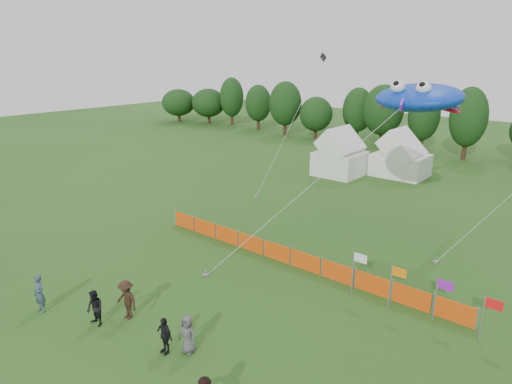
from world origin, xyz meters
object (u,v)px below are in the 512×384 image
Objects in this scene: barrier_fence at (291,257)px; spectator_a at (39,294)px; tent_right at (401,158)px; stingray_kite at (421,97)px; spectator_b at (95,308)px; spectator_d at (165,335)px; tent_left at (340,156)px; spectator_c at (126,300)px; spectator_e at (188,334)px.

barrier_fence is 13.01m from spectator_a.
tent_right reaches higher than barrier_fence.
tent_right is at bearing 115.07° from stingray_kite.
spectator_d is at bearing 10.18° from spectator_b.
tent_right is at bearing 36.43° from tent_left.
stingray_kite is at bearing -64.93° from tent_right.
tent_left is at bearing 90.47° from spectator_a.
tent_right reaches higher than spectator_c.
stingray_kite reaches higher than spectator_e.
spectator_a is 0.09× the size of stingray_kite.
barrier_fence is 12.80m from stingray_kite.
tent_right is 0.25× the size of barrier_fence.
spectator_c is 0.09× the size of stingray_kite.
barrier_fence is at bearing -67.38° from tent_left.
stingray_kite is (2.39, 18.79, 8.19)m from spectator_d.
spectator_d is (3.28, -0.51, -0.15)m from spectator_c.
barrier_fence is 0.95× the size of stingray_kite.
spectator_e is (4.55, 1.34, -0.02)m from spectator_b.
barrier_fence is 9.77m from spectator_d.
spectator_c is at bearing 174.18° from spectator_d.
spectator_a is (-6.08, -11.50, 0.44)m from barrier_fence.
stingray_kite reaches higher than barrier_fence.
spectator_a is at bearing -151.03° from spectator_c.
spectator_d is (6.85, 1.76, -0.15)m from spectator_a.
spectator_b is (2.98, 1.03, -0.10)m from spectator_a.
spectator_e is at bearing -81.48° from tent_right.
spectator_d is 0.97× the size of spectator_e.
tent_right is 32.47m from spectator_e.
tent_left is at bearing 109.90° from spectator_d.
spectator_c is at bearing -78.96° from tent_left.
spectator_e is 20.00m from stingray_kite.
tent_right is at bearing 89.96° from spectator_b.
tent_right reaches higher than spectator_e.
spectator_e reaches higher than spectator_d.
tent_right is 33.45m from spectator_b.
spectator_d is (3.87, 0.73, -0.05)m from spectator_b.
barrier_fence is 9.24m from spectator_e.
tent_right is 3.09× the size of spectator_e.
spectator_b is 3.93m from spectator_d.
tent_left reaches higher than spectator_b.
spectator_b is 22.05m from stingray_kite.
spectator_c is (5.60, -28.69, -0.98)m from tent_left.
tent_right is at bearing 87.99° from spectator_c.
spectator_a reaches higher than spectator_e.
spectator_a is 1.19× the size of spectator_d.
spectator_c is at bearing 174.92° from spectator_e.
spectator_a is 1.12× the size of spectator_b.
spectator_a reaches higher than barrier_fence.
tent_right is 34.59m from spectator_a.
spectator_b is (0.26, -33.44, -0.96)m from tent_right.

